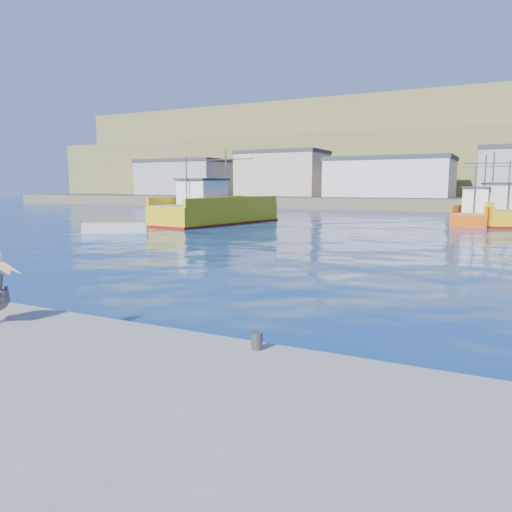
{
  "coord_description": "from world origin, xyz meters",
  "views": [
    {
      "loc": [
        6.8,
        -10.87,
        3.32
      ],
      "look_at": [
        -0.3,
        3.01,
        1.13
      ],
      "focal_mm": 35.0,
      "sensor_mm": 36.0,
      "label": 1
    }
  ],
  "objects_px": {
    "trawler_yellow_b": "(495,213)",
    "skiff_left": "(115,228)",
    "trawler_yellow_a": "(215,211)",
    "boat_orange": "(480,213)"
  },
  "relations": [
    {
      "from": "trawler_yellow_a",
      "to": "trawler_yellow_b",
      "type": "distance_m",
      "value": 24.59
    },
    {
      "from": "trawler_yellow_b",
      "to": "boat_orange",
      "type": "height_order",
      "value": "trawler_yellow_b"
    },
    {
      "from": "trawler_yellow_b",
      "to": "skiff_left",
      "type": "relative_size",
      "value": 2.47
    },
    {
      "from": "boat_orange",
      "to": "skiff_left",
      "type": "xyz_separation_m",
      "value": [
        -22.95,
        -19.82,
        -0.69
      ]
    },
    {
      "from": "trawler_yellow_a",
      "to": "skiff_left",
      "type": "distance_m",
      "value": 10.68
    },
    {
      "from": "trawler_yellow_a",
      "to": "boat_orange",
      "type": "bearing_deg",
      "value": 24.02
    },
    {
      "from": "trawler_yellow_a",
      "to": "skiff_left",
      "type": "bearing_deg",
      "value": -100.61
    },
    {
      "from": "trawler_yellow_b",
      "to": "skiff_left",
      "type": "height_order",
      "value": "trawler_yellow_b"
    },
    {
      "from": "boat_orange",
      "to": "skiff_left",
      "type": "relative_size",
      "value": 1.79
    },
    {
      "from": "trawler_yellow_b",
      "to": "trawler_yellow_a",
      "type": "bearing_deg",
      "value": -154.38
    }
  ]
}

